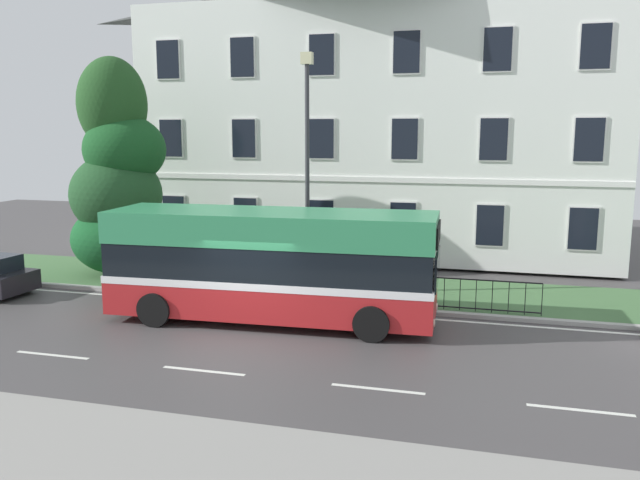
{
  "coord_description": "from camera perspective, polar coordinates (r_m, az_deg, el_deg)",
  "views": [
    {
      "loc": [
        6.17,
        -14.55,
        5.4
      ],
      "look_at": [
        1.21,
        3.85,
        2.14
      ],
      "focal_mm": 36.21,
      "sensor_mm": 36.0,
      "label": 1
    }
  ],
  "objects": [
    {
      "name": "ground_plane",
      "position": [
        17.4,
        -6.56,
        -8.49
      ],
      "size": [
        60.0,
        56.0,
        0.18
      ],
      "color": "#454142"
    },
    {
      "name": "georgian_townhouse",
      "position": [
        29.24,
        5.41,
        11.6
      ],
      "size": [
        19.98,
        8.24,
        12.47
      ],
      "color": "white",
      "rests_on": "ground_plane"
    },
    {
      "name": "iron_verge_railing",
      "position": [
        20.16,
        0.39,
        -4.0
      ],
      "size": [
        12.94,
        0.04,
        0.97
      ],
      "color": "black",
      "rests_on": "ground_plane"
    },
    {
      "name": "evergreen_tree",
      "position": [
        24.74,
        -17.33,
        4.82
      ],
      "size": [
        3.63,
        3.63,
        7.88
      ],
      "color": "#423328",
      "rests_on": "ground_plane"
    },
    {
      "name": "single_decker_bus",
      "position": [
        18.26,
        -4.28,
        -2.13
      ],
      "size": [
        9.34,
        3.03,
        3.16
      ],
      "rotation": [
        0.0,
        0.0,
        0.04
      ],
      "color": "#B01F22",
      "rests_on": "ground_plane"
    },
    {
      "name": "street_lamp_post",
      "position": [
        20.58,
        -1.13,
        7.05
      ],
      "size": [
        0.36,
        0.24,
        7.64
      ],
      "color": "#333338",
      "rests_on": "ground_plane"
    },
    {
      "name": "litter_bin",
      "position": [
        22.38,
        -11.02,
        -2.59
      ],
      "size": [
        0.48,
        0.48,
        1.16
      ],
      "color": "#23472D",
      "rests_on": "ground_plane"
    }
  ]
}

